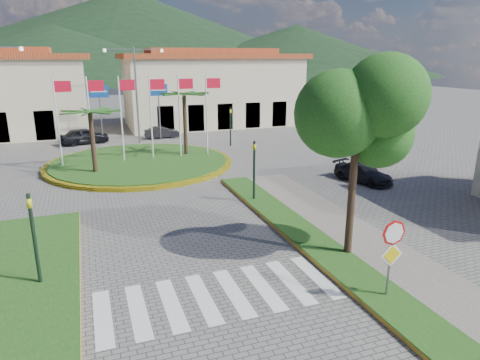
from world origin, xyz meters
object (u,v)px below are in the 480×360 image
object	(u,v)px
deciduous_tree	(358,119)
car_dark_a	(84,136)
stop_sign	(392,247)
car_side_right	(363,173)
roundabout_island	(140,162)
white_van	(50,129)
car_dark_b	(162,132)

from	to	relation	value
deciduous_tree	car_dark_a	distance (m)	28.01
stop_sign	car_side_right	bearing A→B (deg)	57.64
roundabout_island	deciduous_tree	xyz separation A→B (m)	(5.50, -17.00, 5.00)
stop_sign	car_side_right	size ratio (longest dim) A/B	0.71
roundabout_island	stop_sign	distance (m)	20.69
stop_sign	car_dark_a	size ratio (longest dim) A/B	0.66
white_van	car_side_right	xyz separation A→B (m)	(18.46, -22.96, -0.11)
roundabout_island	car_dark_b	bearing A→B (deg)	71.22
white_van	car_side_right	size ratio (longest dim) A/B	1.27
stop_sign	car_dark_b	xyz separation A→B (m)	(-1.65, 29.57, -1.27)
white_van	car_dark_a	size ratio (longest dim) A/B	1.18
white_van	car_dark_b	bearing A→B (deg)	-125.45
roundabout_island	deciduous_tree	distance (m)	18.55
car_side_right	car_dark_b	bearing A→B (deg)	98.34
stop_sign	deciduous_tree	distance (m)	4.59
deciduous_tree	car_dark_b	xyz separation A→B (m)	(-2.25, 26.54, -4.65)
roundabout_island	car_dark_b	xyz separation A→B (m)	(3.24, 9.54, 0.35)
deciduous_tree	white_van	distance (m)	33.65
car_side_right	stop_sign	bearing A→B (deg)	-139.49
roundabout_island	deciduous_tree	size ratio (longest dim) A/B	1.87
roundabout_island	white_van	xyz separation A→B (m)	(-6.46, 14.13, 0.48)
roundabout_island	car_dark_a	xyz separation A→B (m)	(-3.50, 9.14, 0.51)
car_side_right	deciduous_tree	bearing A→B (deg)	-145.64
white_van	car_dark_b	distance (m)	10.74
car_dark_a	roundabout_island	bearing A→B (deg)	-173.77
car_dark_a	car_dark_b	bearing A→B (deg)	-101.34
car_dark_b	white_van	bearing A→B (deg)	65.08
stop_sign	car_dark_a	distance (m)	30.38
car_dark_b	stop_sign	bearing A→B (deg)	-176.41
stop_sign	car_dark_a	bearing A→B (deg)	106.04
roundabout_island	car_dark_b	world-z (taller)	roundabout_island
deciduous_tree	car_side_right	distance (m)	11.42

